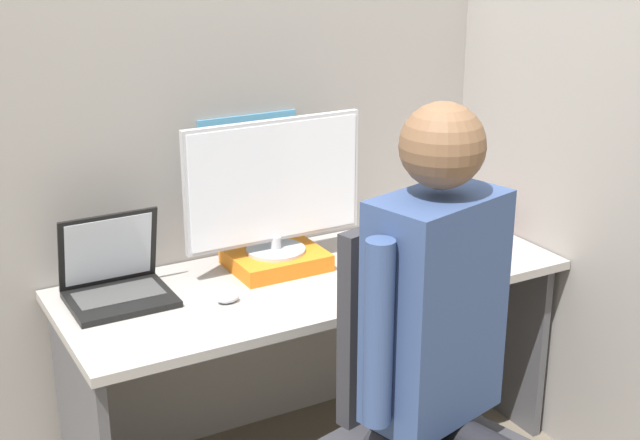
{
  "coord_description": "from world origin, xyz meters",
  "views": [
    {
      "loc": [
        -1.28,
        -2.02,
        1.83
      ],
      "look_at": [
        -0.06,
        0.16,
        0.95
      ],
      "focal_mm": 50.0,
      "sensor_mm": 36.0,
      "label": 1
    }
  ],
  "objects_px": {
    "paper_box": "(276,259)",
    "stapler": "(488,231)",
    "office_chair": "(415,410)",
    "laptop": "(117,283)",
    "person": "(441,343)",
    "monitor": "(274,186)",
    "carrot_toy": "(369,283)"
  },
  "relations": [
    {
      "from": "stapler",
      "to": "person",
      "type": "relative_size",
      "value": 0.11
    },
    {
      "from": "office_chair",
      "to": "monitor",
      "type": "bearing_deg",
      "value": 93.74
    },
    {
      "from": "paper_box",
      "to": "office_chair",
      "type": "height_order",
      "value": "office_chair"
    },
    {
      "from": "person",
      "to": "paper_box",
      "type": "bearing_deg",
      "value": 90.63
    },
    {
      "from": "monitor",
      "to": "paper_box",
      "type": "bearing_deg",
      "value": -90.0
    },
    {
      "from": "office_chair",
      "to": "person",
      "type": "distance_m",
      "value": 0.32
    },
    {
      "from": "person",
      "to": "carrot_toy",
      "type": "bearing_deg",
      "value": 74.45
    },
    {
      "from": "paper_box",
      "to": "monitor",
      "type": "distance_m",
      "value": 0.25
    },
    {
      "from": "laptop",
      "to": "paper_box",
      "type": "bearing_deg",
      "value": -0.79
    },
    {
      "from": "carrot_toy",
      "to": "person",
      "type": "relative_size",
      "value": 0.09
    },
    {
      "from": "person",
      "to": "monitor",
      "type": "bearing_deg",
      "value": 90.62
    },
    {
      "from": "carrot_toy",
      "to": "paper_box",
      "type": "bearing_deg",
      "value": 119.73
    },
    {
      "from": "paper_box",
      "to": "monitor",
      "type": "relative_size",
      "value": 0.5
    },
    {
      "from": "office_chair",
      "to": "person",
      "type": "bearing_deg",
      "value": -104.59
    },
    {
      "from": "laptop",
      "to": "monitor",
      "type": "bearing_deg",
      "value": -0.49
    },
    {
      "from": "laptop",
      "to": "person",
      "type": "distance_m",
      "value": 1.05
    },
    {
      "from": "paper_box",
      "to": "stapler",
      "type": "bearing_deg",
      "value": -9.57
    },
    {
      "from": "paper_box",
      "to": "stapler",
      "type": "distance_m",
      "value": 0.79
    },
    {
      "from": "paper_box",
      "to": "stapler",
      "type": "height_order",
      "value": "stapler"
    },
    {
      "from": "laptop",
      "to": "office_chair",
      "type": "relative_size",
      "value": 0.29
    },
    {
      "from": "office_chair",
      "to": "carrot_toy",
      "type": "bearing_deg",
      "value": 74.13
    },
    {
      "from": "monitor",
      "to": "stapler",
      "type": "relative_size",
      "value": 3.96
    },
    {
      "from": "laptop",
      "to": "office_chair",
      "type": "distance_m",
      "value": 0.97
    },
    {
      "from": "monitor",
      "to": "stapler",
      "type": "bearing_deg",
      "value": -9.78
    },
    {
      "from": "monitor",
      "to": "person",
      "type": "distance_m",
      "value": 0.91
    },
    {
      "from": "stapler",
      "to": "office_chair",
      "type": "bearing_deg",
      "value": -140.24
    },
    {
      "from": "monitor",
      "to": "stapler",
      "type": "height_order",
      "value": "monitor"
    },
    {
      "from": "monitor",
      "to": "laptop",
      "type": "bearing_deg",
      "value": 179.51
    },
    {
      "from": "office_chair",
      "to": "person",
      "type": "xyz_separation_m",
      "value": [
        -0.04,
        -0.15,
        0.28
      ]
    },
    {
      "from": "carrot_toy",
      "to": "person",
      "type": "height_order",
      "value": "person"
    },
    {
      "from": "laptop",
      "to": "office_chair",
      "type": "xyz_separation_m",
      "value": [
        0.58,
        -0.75,
        -0.21
      ]
    },
    {
      "from": "monitor",
      "to": "person",
      "type": "height_order",
      "value": "person"
    }
  ]
}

